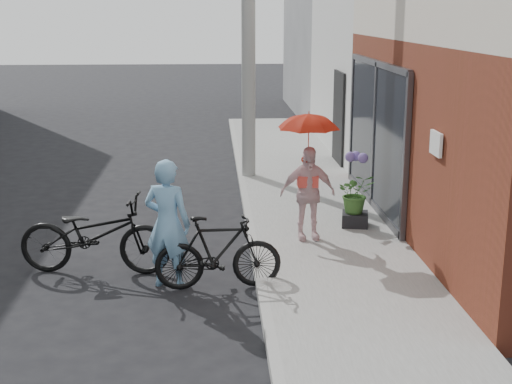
{
  "coord_description": "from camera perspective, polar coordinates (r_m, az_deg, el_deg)",
  "views": [
    {
      "loc": [
        0.36,
        -8.45,
        3.43
      ],
      "look_at": [
        0.93,
        0.7,
        1.1
      ],
      "focal_mm": 50.0,
      "sensor_mm": 36.0,
      "label": 1
    }
  ],
  "objects": [
    {
      "name": "bike_right",
      "position": [
        9.01,
        -3.05,
        -4.85
      ],
      "size": [
        1.62,
        0.54,
        0.96
      ],
      "primitive_type": "imported",
      "rotation": [
        0.0,
        0.0,
        1.62
      ],
      "color": "black",
      "rests_on": "ground"
    },
    {
      "name": "ground",
      "position": [
        9.13,
        -5.59,
        -7.88
      ],
      "size": [
        80.0,
        80.0,
        0.0
      ],
      "primitive_type": "plane",
      "color": "black",
      "rests_on": "ground"
    },
    {
      "name": "curb",
      "position": [
        11.0,
        -0.34,
        -3.58
      ],
      "size": [
        0.12,
        24.0,
        0.12
      ],
      "primitive_type": "cube",
      "color": "#9E9E99",
      "rests_on": "ground"
    },
    {
      "name": "potted_plant",
      "position": [
        11.31,
        7.99,
        -0.09
      ],
      "size": [
        0.58,
        0.5,
        0.64
      ],
      "primitive_type": "imported",
      "color": "#376428",
      "rests_on": "planter"
    },
    {
      "name": "plaster_building",
      "position": [
        18.74,
        18.42,
        13.78
      ],
      "size": [
        8.0,
        6.0,
        7.0
      ],
      "primitive_type": "cube",
      "color": "silver",
      "rests_on": "ground"
    },
    {
      "name": "parasol",
      "position": [
        10.33,
        4.25,
        5.73
      ],
      "size": [
        0.87,
        0.87,
        0.76
      ],
      "primitive_type": "imported",
      "color": "red",
      "rests_on": "kimono_woman"
    },
    {
      "name": "planter",
      "position": [
        11.42,
        7.92,
        -2.16
      ],
      "size": [
        0.48,
        0.48,
        0.21
      ],
      "primitive_type": "cube",
      "rotation": [
        0.0,
        0.0,
        -0.2
      ],
      "color": "black",
      "rests_on": "sidewalk"
    },
    {
      "name": "sidewalk",
      "position": [
        11.12,
        5.65,
        -3.45
      ],
      "size": [
        2.2,
        24.0,
        0.12
      ],
      "primitive_type": "cube",
      "color": "gray",
      "rests_on": "ground"
    },
    {
      "name": "bike_left",
      "position": [
        9.76,
        -12.76,
        -3.35
      ],
      "size": [
        2.11,
        0.94,
        1.07
      ],
      "primitive_type": "imported",
      "rotation": [
        0.0,
        0.0,
        1.45
      ],
      "color": "black",
      "rests_on": "ground"
    },
    {
      "name": "east_building_far",
      "position": [
        25.39,
        12.48,
        14.1
      ],
      "size": [
        8.0,
        8.0,
        7.0
      ],
      "primitive_type": "cube",
      "color": "slate",
      "rests_on": "ground"
    },
    {
      "name": "officer",
      "position": [
        9.04,
        -7.09,
        -2.55
      ],
      "size": [
        0.71,
        0.58,
        1.67
      ],
      "primitive_type": "imported",
      "rotation": [
        0.0,
        0.0,
        2.79
      ],
      "color": "#72A5CA",
      "rests_on": "ground"
    },
    {
      "name": "utility_pole",
      "position": [
        14.47,
        -0.62,
        14.54
      ],
      "size": [
        0.28,
        0.28,
        7.0
      ],
      "primitive_type": "cylinder",
      "color": "#9E9E99",
      "rests_on": "ground"
    },
    {
      "name": "kimono_woman",
      "position": [
        10.55,
        4.14,
        -0.09
      ],
      "size": [
        0.85,
        0.41,
        1.4
      ],
      "primitive_type": "imported",
      "rotation": [
        0.0,
        0.0,
        0.08
      ],
      "color": "beige",
      "rests_on": "sidewalk"
    }
  ]
}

